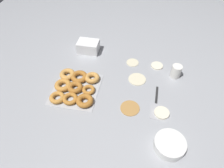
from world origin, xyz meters
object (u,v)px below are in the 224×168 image
donut_tray (75,87)px  pancake_2 (157,66)px  batter_bowl (170,145)px  pancake_1 (130,108)px  container_stack (88,47)px  pancake_3 (137,79)px  spatula (156,107)px  pancake_4 (162,113)px  pancake_0 (132,62)px  paper_cup (176,71)px

donut_tray → pancake_2: bearing=121.8°
pancake_2 → batter_bowl: 0.62m
pancake_1 → container_stack: container_stack is taller
pancake_1 → pancake_3: same height
pancake_2 → donut_tray: size_ratio=0.27×
pancake_3 → spatula: (0.21, 0.13, -0.00)m
pancake_1 → pancake_3: bearing=176.1°
donut_tray → batter_bowl: (0.29, 0.59, 0.01)m
pancake_1 → pancake_4: bearing=89.5°
spatula → pancake_0: bearing=-152.4°
pancake_4 → donut_tray: (-0.09, -0.55, 0.01)m
batter_bowl → spatula: bearing=-162.4°
batter_bowl → container_stack: 0.92m
pancake_3 → batter_bowl: batter_bowl is taller
paper_cup → spatula: (0.29, -0.12, -0.04)m
donut_tray → pancake_3: bearing=112.3°
pancake_4 → paper_cup: paper_cup is taller
pancake_0 → container_stack: (-0.07, -0.35, 0.04)m
batter_bowl → container_stack: (-0.69, -0.61, 0.02)m
pancake_1 → container_stack: (-0.48, -0.39, 0.04)m
pancake_0 → paper_cup: paper_cup is taller
pancake_3 → spatula: bearing=32.1°
pancake_3 → paper_cup: bearing=108.0°
batter_bowl → pancake_4: bearing=-168.6°
batter_bowl → pancake_0: bearing=-156.9°
pancake_1 → pancake_4: 0.19m
container_stack → pancake_2: bearing=81.7°
donut_tray → container_stack: size_ratio=2.02×
donut_tray → paper_cup: (-0.24, 0.63, 0.03)m
donut_tray → container_stack: (-0.39, -0.02, 0.03)m
donut_tray → spatula: bearing=83.9°
pancake_0 → spatula: bearing=26.4°
pancake_0 → container_stack: container_stack is taller
pancake_2 → spatula: size_ratio=0.33×
pancake_0 → batter_bowl: 0.67m
pancake_1 → pancake_2: bearing=160.6°
pancake_0 → paper_cup: size_ratio=0.99×
pancake_0 → pancake_3: bearing=18.1°
pancake_1 → container_stack: 0.62m
pancake_2 → container_stack: bearing=-98.3°
pancake_0 → pancake_4: 0.47m
pancake_3 → pancake_4: 0.30m
pancake_4 → paper_cup: bearing=166.1°
container_stack → pancake_4: bearing=49.6°
pancake_3 → paper_cup: 0.27m
pancake_4 → container_stack: container_stack is taller
pancake_0 → pancake_3: 0.17m
donut_tray → pancake_0: bearing=134.2°
pancake_2 → donut_tray: donut_tray is taller
batter_bowl → paper_cup: 0.53m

